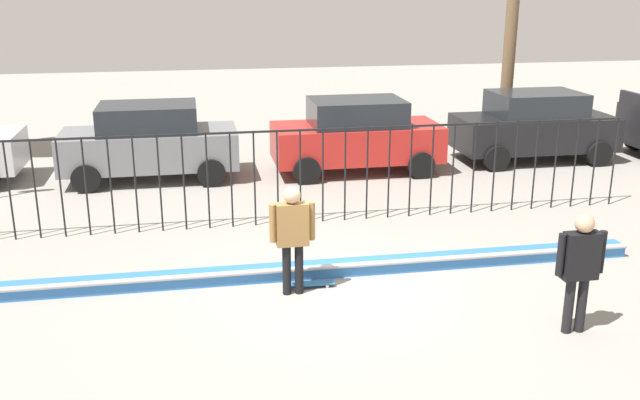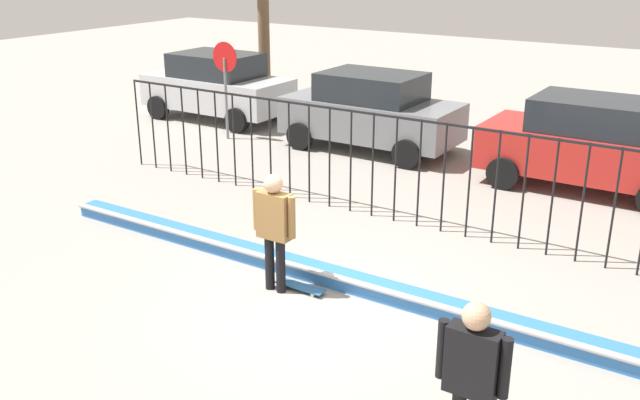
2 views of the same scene
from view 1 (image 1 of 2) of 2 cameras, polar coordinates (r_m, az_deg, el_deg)
name	(u,v)px [view 1 (image 1 of 2)]	position (r m, az deg, el deg)	size (l,w,h in m)	color
ground_plane	(334,292)	(11.62, 1.13, -7.36)	(60.00, 60.00, 0.00)	gray
bowl_coping_ledge	(326,269)	(12.19, 0.48, -5.50)	(11.00, 0.41, 0.27)	#2D6BB7
perimeter_fence	(300,167)	(14.46, -1.59, 2.68)	(14.04, 0.04, 1.97)	black
skateboarder	(292,230)	(11.17, -2.22, -2.45)	(0.72, 0.27, 1.79)	black
skateboard	(310,284)	(11.77, -0.79, -6.71)	(0.80, 0.20, 0.07)	#26598C
camera_operator	(580,262)	(10.59, 20.07, -4.71)	(0.72, 0.27, 1.78)	black
parked_car_gray	(150,141)	(18.28, -13.47, 4.58)	(4.30, 2.12, 1.90)	slate
parked_car_red	(356,135)	(18.53, 2.92, 5.21)	(4.30, 2.12, 1.90)	#B2231E
parked_car_black	(534,126)	(20.57, 16.73, 5.71)	(4.30, 2.12, 1.90)	black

